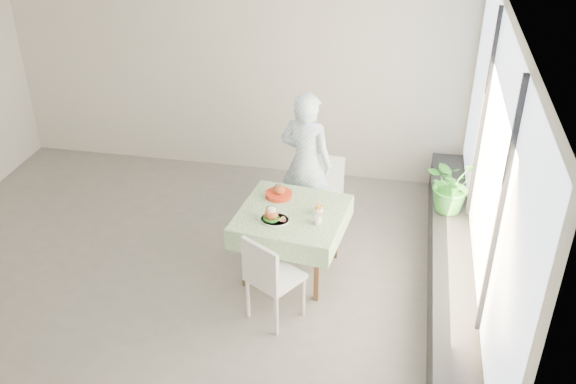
% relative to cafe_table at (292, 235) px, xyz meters
% --- Properties ---
extents(floor, '(6.00, 6.00, 0.00)m').
position_rel_cafe_table_xyz_m(floor, '(-1.17, -0.28, -0.46)').
color(floor, '#62605D').
rests_on(floor, ground).
extents(ceiling, '(6.00, 6.00, 0.00)m').
position_rel_cafe_table_xyz_m(ceiling, '(-1.17, -0.28, 2.34)').
color(ceiling, white).
rests_on(ceiling, ground).
extents(wall_back, '(6.00, 0.02, 2.80)m').
position_rel_cafe_table_xyz_m(wall_back, '(-1.17, 2.22, 0.94)').
color(wall_back, beige).
rests_on(wall_back, ground).
extents(wall_front, '(6.00, 0.02, 2.80)m').
position_rel_cafe_table_xyz_m(wall_front, '(-1.17, -2.78, 0.94)').
color(wall_front, beige).
rests_on(wall_front, ground).
extents(wall_right, '(0.02, 5.00, 2.80)m').
position_rel_cafe_table_xyz_m(wall_right, '(1.83, -0.28, 0.94)').
color(wall_right, beige).
rests_on(wall_right, ground).
extents(window_pane, '(0.01, 4.80, 2.18)m').
position_rel_cafe_table_xyz_m(window_pane, '(1.80, -0.28, 1.19)').
color(window_pane, '#D1E0F9').
rests_on(window_pane, ground).
extents(window_ledge, '(0.40, 4.80, 0.50)m').
position_rel_cafe_table_xyz_m(window_ledge, '(1.63, -0.28, -0.21)').
color(window_ledge, black).
rests_on(window_ledge, ground).
extents(cafe_table, '(1.16, 1.16, 0.74)m').
position_rel_cafe_table_xyz_m(cafe_table, '(0.00, 0.00, 0.00)').
color(cafe_table, brown).
rests_on(cafe_table, ground).
extents(chair_far, '(0.44, 0.44, 0.88)m').
position_rel_cafe_table_xyz_m(chair_far, '(0.20, 0.85, -0.19)').
color(chair_far, white).
rests_on(chair_far, ground).
extents(chair_near, '(0.60, 0.60, 0.93)m').
position_rel_cafe_table_xyz_m(chair_near, '(-0.03, -0.75, -0.17)').
color(chair_near, white).
rests_on(chair_near, ground).
extents(diner, '(0.70, 0.55, 1.69)m').
position_rel_cafe_table_xyz_m(diner, '(-0.00, 0.87, 0.38)').
color(diner, '#98CBF4').
rests_on(diner, ground).
extents(main_dish, '(0.29, 0.29, 0.15)m').
position_rel_cafe_table_xyz_m(main_dish, '(-0.15, -0.20, 0.33)').
color(main_dish, white).
rests_on(main_dish, cafe_table).
extents(juice_cup_orange, '(0.09, 0.09, 0.25)m').
position_rel_cafe_table_xyz_m(juice_cup_orange, '(0.27, 0.02, 0.34)').
color(juice_cup_orange, white).
rests_on(juice_cup_orange, cafe_table).
extents(juice_cup_lemonade, '(0.09, 0.09, 0.24)m').
position_rel_cafe_table_xyz_m(juice_cup_lemonade, '(0.29, -0.17, 0.34)').
color(juice_cup_lemonade, white).
rests_on(juice_cup_lemonade, cafe_table).
extents(second_dish, '(0.28, 0.28, 0.13)m').
position_rel_cafe_table_xyz_m(second_dish, '(-0.19, 0.27, 0.32)').
color(second_dish, red).
rests_on(second_dish, cafe_table).
extents(potted_plant, '(0.76, 0.75, 0.64)m').
position_rel_cafe_table_xyz_m(potted_plant, '(1.59, 0.76, 0.36)').
color(potted_plant, '#32802A').
rests_on(potted_plant, window_ledge).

